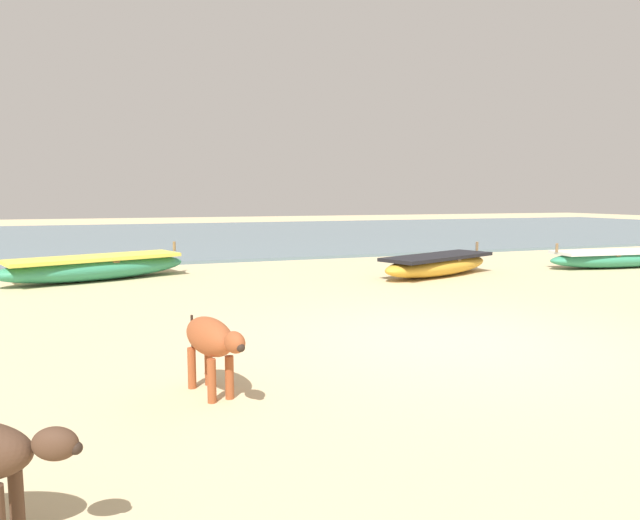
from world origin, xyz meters
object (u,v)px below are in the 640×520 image
at_px(calf_near_rust, 211,340).
at_px(fishing_boat_2, 617,258).
at_px(fishing_boat_1, 438,264).
at_px(fishing_boat_0, 95,267).

bearing_deg(calf_near_rust, fishing_boat_2, 102.41).
distance_m(fishing_boat_2, calf_near_rust, 11.50).
relative_size(fishing_boat_1, fishing_boat_2, 0.90).
bearing_deg(fishing_boat_0, fishing_boat_1, -34.30).
xyz_separation_m(fishing_boat_0, fishing_boat_2, (11.35, -2.00, -0.04)).
height_order(fishing_boat_1, calf_near_rust, calf_near_rust).
bearing_deg(fishing_boat_1, fishing_boat_2, -24.78).
bearing_deg(fishing_boat_0, fishing_boat_2, -29.68).
distance_m(fishing_boat_0, fishing_boat_2, 11.53).
xyz_separation_m(fishing_boat_1, calf_near_rust, (-5.57, -5.51, 0.22)).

